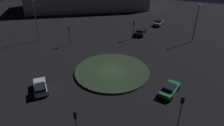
{
  "coord_description": "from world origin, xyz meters",
  "views": [
    {
      "loc": [
        -10.24,
        28.07,
        18.62
      ],
      "look_at": [
        0.0,
        0.0,
        1.76
      ],
      "focal_mm": 33.34,
      "sensor_mm": 36.0,
      "label": 1
    }
  ],
  "objects": [
    {
      "name": "traffic_light_south",
      "position": [
        0.39,
        -15.14,
        3.03
      ],
      "size": [
        0.31,
        0.36,
        4.27
      ],
      "rotation": [
        0.0,
        0.0,
        1.6
      ],
      "color": "#2D2D2D",
      "rests_on": "ground_plane"
    },
    {
      "name": "streetlamp_east",
      "position": [
        20.02,
        -7.05,
        5.56
      ],
      "size": [
        0.46,
        0.46,
        9.21
      ],
      "color": "#4C4C51",
      "rests_on": "ground_plane"
    },
    {
      "name": "traffic_light_southeast",
      "position": [
        12.1,
        -7.26,
        2.87
      ],
      "size": [
        0.4,
        0.37,
        4.02
      ],
      "rotation": [
        0.0,
        0.0,
        2.6
      ],
      "color": "#2D2D2D",
      "rests_on": "ground_plane"
    },
    {
      "name": "streetlamp_southwest",
      "position": [
        -12.38,
        -18.02,
        5.16
      ],
      "size": [
        0.47,
        0.47,
        8.3
      ],
      "color": "#4C4C51",
      "rests_on": "ground_plane"
    },
    {
      "name": "traffic_light_north",
      "position": [
        -1.25,
        14.42,
        2.83
      ],
      "size": [
        0.32,
        0.37,
        3.97
      ],
      "rotation": [
        0.0,
        0.0,
        -1.48
      ],
      "color": "#2D2D2D",
      "rests_on": "ground_plane"
    },
    {
      "name": "ground_plane",
      "position": [
        0.0,
        0.0,
        0.0
      ],
      "size": [
        117.18,
        117.18,
        0.0
      ],
      "primitive_type": "plane",
      "color": "black"
    },
    {
      "name": "car_black",
      "position": [
        -0.56,
        -18.38,
        0.78
      ],
      "size": [
        2.11,
        4.33,
        1.44
      ],
      "rotation": [
        0.0,
        0.0,
        1.58
      ],
      "color": "black",
      "rests_on": "ground_plane"
    },
    {
      "name": "traffic_light_northwest",
      "position": [
        -11.41,
        8.63,
        3.08
      ],
      "size": [
        0.39,
        0.37,
        4.33
      ],
      "rotation": [
        0.0,
        0.0,
        -0.65
      ],
      "color": "#2D2D2D",
      "rests_on": "ground_plane"
    },
    {
      "name": "car_green",
      "position": [
        -9.77,
        2.59,
        0.73
      ],
      "size": [
        2.9,
        4.52,
        1.41
      ],
      "rotation": [
        0.0,
        0.0,
        1.3
      ],
      "color": "#1E7238",
      "rests_on": "ground_plane"
    },
    {
      "name": "car_silver",
      "position": [
        7.91,
        8.65,
        0.8
      ],
      "size": [
        3.9,
        4.15,
        1.52
      ],
      "rotation": [
        0.0,
        0.0,
        -0.86
      ],
      "color": "silver",
      "rests_on": "ground_plane"
    },
    {
      "name": "car_grey",
      "position": [
        -3.61,
        -26.74,
        0.75
      ],
      "size": [
        2.57,
        4.23,
        1.47
      ],
      "rotation": [
        0.0,
        0.0,
        -1.76
      ],
      "color": "slate",
      "rests_on": "ground_plane"
    },
    {
      "name": "roundabout_island",
      "position": [
        0.0,
        0.0,
        0.16
      ],
      "size": [
        12.57,
        12.57,
        0.32
      ],
      "primitive_type": "cylinder",
      "color": "#263823",
      "rests_on": "ground_plane"
    }
  ]
}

